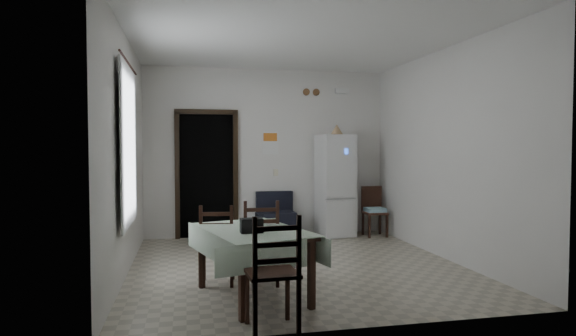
# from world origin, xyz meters

# --- Properties ---
(ground) EXTENTS (4.50, 4.50, 0.00)m
(ground) POSITION_xyz_m (0.00, 0.00, 0.00)
(ground) COLOR #A89F89
(ground) RESTS_ON ground
(ceiling) EXTENTS (4.20, 4.50, 0.02)m
(ceiling) POSITION_xyz_m (0.00, 0.00, 2.90)
(ceiling) COLOR white
(ceiling) RESTS_ON ground
(wall_back) EXTENTS (4.20, 0.02, 2.90)m
(wall_back) POSITION_xyz_m (0.00, 2.25, 1.45)
(wall_back) COLOR silver
(wall_back) RESTS_ON ground
(wall_front) EXTENTS (4.20, 0.02, 2.90)m
(wall_front) POSITION_xyz_m (0.00, -2.25, 1.45)
(wall_front) COLOR silver
(wall_front) RESTS_ON ground
(wall_left) EXTENTS (0.02, 4.50, 2.90)m
(wall_left) POSITION_xyz_m (-2.10, 0.00, 1.45)
(wall_left) COLOR silver
(wall_left) RESTS_ON ground
(wall_right) EXTENTS (0.02, 4.50, 2.90)m
(wall_right) POSITION_xyz_m (2.10, 0.00, 1.45)
(wall_right) COLOR silver
(wall_right) RESTS_ON ground
(doorway) EXTENTS (1.06, 0.52, 2.22)m
(doorway) POSITION_xyz_m (-1.05, 2.45, 1.06)
(doorway) COLOR black
(doorway) RESTS_ON ground
(window_recess) EXTENTS (0.10, 1.20, 1.60)m
(window_recess) POSITION_xyz_m (-2.15, -0.20, 1.55)
(window_recess) COLOR silver
(window_recess) RESTS_ON ground
(curtain) EXTENTS (0.02, 1.45, 1.85)m
(curtain) POSITION_xyz_m (-2.04, -0.20, 1.55)
(curtain) COLOR silver
(curtain) RESTS_ON ground
(curtain_rod) EXTENTS (0.02, 1.60, 0.02)m
(curtain_rod) POSITION_xyz_m (-2.03, -0.20, 2.50)
(curtain_rod) COLOR black
(curtain_rod) RESTS_ON ground
(calendar) EXTENTS (0.28, 0.02, 0.40)m
(calendar) POSITION_xyz_m (0.05, 2.24, 1.62)
(calendar) COLOR white
(calendar) RESTS_ON ground
(calendar_image) EXTENTS (0.24, 0.01, 0.14)m
(calendar_image) POSITION_xyz_m (0.05, 2.23, 1.72)
(calendar_image) COLOR orange
(calendar_image) RESTS_ON ground
(light_switch) EXTENTS (0.08, 0.02, 0.12)m
(light_switch) POSITION_xyz_m (0.15, 2.24, 1.10)
(light_switch) COLOR beige
(light_switch) RESTS_ON ground
(vent_left) EXTENTS (0.12, 0.03, 0.12)m
(vent_left) POSITION_xyz_m (0.70, 2.23, 2.52)
(vent_left) COLOR brown
(vent_left) RESTS_ON ground
(vent_right) EXTENTS (0.12, 0.03, 0.12)m
(vent_right) POSITION_xyz_m (0.88, 2.23, 2.52)
(vent_right) COLOR brown
(vent_right) RESTS_ON ground
(emergency_light) EXTENTS (0.25, 0.07, 0.09)m
(emergency_light) POSITION_xyz_m (1.35, 2.21, 2.55)
(emergency_light) COLOR white
(emergency_light) RESTS_ON ground
(fridge) EXTENTS (0.64, 0.64, 1.76)m
(fridge) POSITION_xyz_m (1.14, 1.93, 0.88)
(fridge) COLOR silver
(fridge) RESTS_ON ground
(tan_cone) EXTENTS (0.23, 0.23, 0.18)m
(tan_cone) POSITION_xyz_m (1.16, 1.89, 1.85)
(tan_cone) COLOR tan
(tan_cone) RESTS_ON fridge
(navy_seat) EXTENTS (0.67, 0.65, 0.77)m
(navy_seat) POSITION_xyz_m (0.11, 1.93, 0.39)
(navy_seat) COLOR black
(navy_seat) RESTS_ON ground
(corner_chair) EXTENTS (0.38, 0.38, 0.86)m
(corner_chair) POSITION_xyz_m (1.80, 1.74, 0.43)
(corner_chair) COLOR black
(corner_chair) RESTS_ON ground
(dining_table) EXTENTS (1.23, 1.55, 0.70)m
(dining_table) POSITION_xyz_m (-0.74, -1.23, 0.35)
(dining_table) COLOR #9DB197
(dining_table) RESTS_ON ground
(black_bag) EXTENTS (0.22, 0.14, 0.14)m
(black_bag) POSITION_xyz_m (-0.77, -1.43, 0.77)
(black_bag) COLOR black
(black_bag) RESTS_ON dining_table
(dining_chair_far_left) EXTENTS (0.44, 0.44, 0.90)m
(dining_chair_far_left) POSITION_xyz_m (-1.05, -0.64, 0.45)
(dining_chair_far_left) COLOR black
(dining_chair_far_left) RESTS_ON ground
(dining_chair_far_right) EXTENTS (0.44, 0.44, 0.96)m
(dining_chair_far_right) POSITION_xyz_m (-0.58, -0.74, 0.48)
(dining_chair_far_right) COLOR black
(dining_chair_far_right) RESTS_ON ground
(dining_chair_near_head) EXTENTS (0.44, 0.44, 0.99)m
(dining_chair_near_head) POSITION_xyz_m (-0.69, -2.12, 0.49)
(dining_chair_near_head) COLOR black
(dining_chair_near_head) RESTS_ON ground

